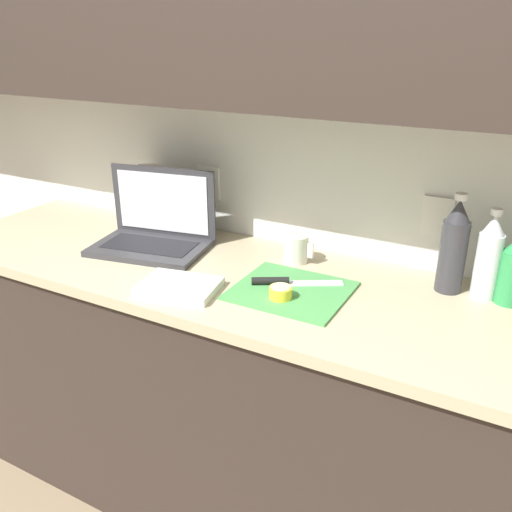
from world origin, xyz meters
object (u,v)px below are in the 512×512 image
at_px(bottle_oil_tall, 488,258).
at_px(paper_towel_roll, 149,197).
at_px(cutting_board, 291,291).
at_px(bottle_green_soda, 454,247).
at_px(measuring_cup, 296,249).
at_px(laptop, 155,229).
at_px(knife, 281,281).
at_px(lemon_half_cut, 281,292).

xyz_separation_m(bottle_oil_tall, paper_towel_roll, (-1.21, 0.04, -0.01)).
distance_m(cutting_board, bottle_green_soda, 0.47).
relative_size(cutting_board, measuring_cup, 3.20).
relative_size(laptop, knife, 1.70).
distance_m(knife, paper_towel_roll, 0.73).
bearing_deg(paper_towel_roll, knife, -19.89).
height_order(laptop, bottle_oil_tall, same).
distance_m(knife, lemon_half_cut, 0.09).
xyz_separation_m(laptop, knife, (0.53, -0.08, -0.05)).
distance_m(cutting_board, paper_towel_roll, 0.78).
height_order(laptop, paper_towel_roll, laptop).
distance_m(knife, bottle_oil_tall, 0.58).
bearing_deg(knife, cutting_board, -54.38).
distance_m(lemon_half_cut, measuring_cup, 0.28).
bearing_deg(bottle_oil_tall, bottle_green_soda, 180.00).
bearing_deg(bottle_green_soda, cutting_board, -149.77).
bearing_deg(bottle_green_soda, lemon_half_cut, -143.90).
distance_m(knife, measuring_cup, 0.20).
xyz_separation_m(lemon_half_cut, measuring_cup, (-0.08, 0.27, 0.02)).
bearing_deg(knife, laptop, 141.15).
xyz_separation_m(cutting_board, knife, (-0.04, 0.02, 0.01)).
bearing_deg(cutting_board, laptop, 169.74).
bearing_deg(bottle_oil_tall, measuring_cup, -178.02).
distance_m(laptop, lemon_half_cut, 0.59).
distance_m(lemon_half_cut, bottle_oil_tall, 0.58).
xyz_separation_m(laptop, bottle_oil_tall, (1.05, 0.13, 0.06)).
height_order(lemon_half_cut, measuring_cup, measuring_cup).
height_order(lemon_half_cut, bottle_oil_tall, bottle_oil_tall).
height_order(knife, measuring_cup, measuring_cup).
bearing_deg(laptop, paper_towel_roll, 123.11).
bearing_deg(cutting_board, measuring_cup, 111.22).
height_order(bottle_green_soda, bottle_oil_tall, bottle_green_soda).
height_order(measuring_cup, paper_towel_roll, paper_towel_roll).
height_order(laptop, lemon_half_cut, laptop).
bearing_deg(measuring_cup, lemon_half_cut, -74.17).
bearing_deg(laptop, cutting_board, -20.63).
bearing_deg(laptop, bottle_green_soda, -2.89).
relative_size(lemon_half_cut, bottle_green_soda, 0.22).
bearing_deg(cutting_board, lemon_half_cut, -94.37).
distance_m(knife, bottle_green_soda, 0.49).
bearing_deg(cutting_board, bottle_oil_tall, 25.18).
height_order(laptop, cutting_board, laptop).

